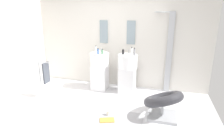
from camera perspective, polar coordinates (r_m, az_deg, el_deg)
name	(u,v)px	position (r m, az deg, el deg)	size (l,w,h in m)	color
ground_plane	(98,114)	(4.01, -4.37, -15.44)	(4.80, 3.60, 0.04)	silver
rear_partition	(118,40)	(5.06, 1.77, 7.26)	(4.80, 0.10, 2.60)	silver
pedestal_sink_left	(100,69)	(4.92, -3.80, -1.99)	(0.49, 0.49, 1.10)	white
pedestal_sink_right	(127,72)	(4.73, 4.77, -2.75)	(0.49, 0.49, 1.10)	white
vanity_mirror_left	(104,32)	(5.07, -2.56, 9.64)	(0.22, 0.03, 0.61)	#8C9EA8
vanity_mirror_right	(131,33)	(4.89, 5.90, 9.33)	(0.22, 0.03, 0.61)	#8C9EA8
shower_column	(169,51)	(4.83, 17.15, 3.48)	(0.49, 0.24, 2.05)	#B7BABF
lounge_chair	(163,101)	(3.82, 15.51, -11.35)	(1.10, 1.10, 0.65)	#B7BABF
towel_rack	(45,74)	(4.64, -19.97, -3.08)	(0.37, 0.22, 0.95)	#B7BABF
area_rug	(110,119)	(3.78, -0.67, -17.03)	(1.26, 0.76, 0.01)	#B2B2B7
magazine_ochre	(107,120)	(3.74, -1.55, -17.23)	(0.28, 0.16, 0.02)	gold
coffee_mug	(108,113)	(3.88, -1.18, -15.18)	(0.08, 0.08, 0.10)	white
soap_bottle_clear	(96,49)	(4.91, -5.00, 4.34)	(0.04, 0.04, 0.17)	silver
soap_bottle_grey	(134,52)	(4.51, 6.94, 3.40)	(0.05, 0.05, 0.19)	#99999E
soap_bottle_blue	(98,51)	(4.64, -4.34, 3.60)	(0.05, 0.05, 0.16)	#4C72B7
soap_bottle_black	(123,52)	(4.64, 3.45, 3.46)	(0.05, 0.05, 0.13)	black
soap_bottle_green	(102,52)	(4.66, -3.06, 3.49)	(0.05, 0.05, 0.13)	#59996B
soap_bottle_white	(132,51)	(4.69, 6.13, 3.79)	(0.06, 0.06, 0.17)	white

